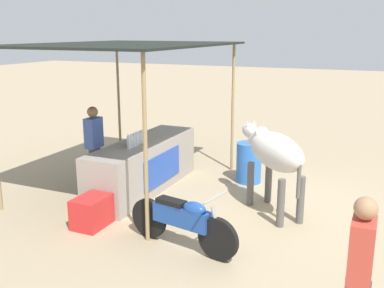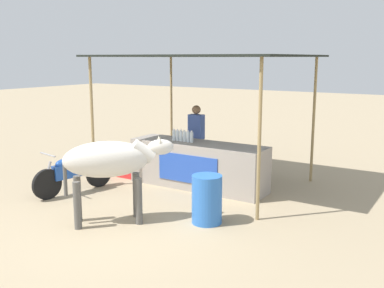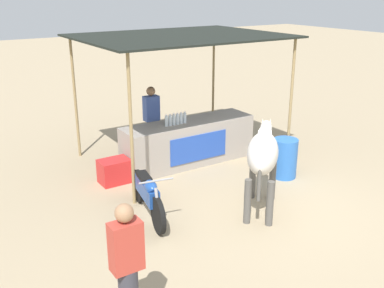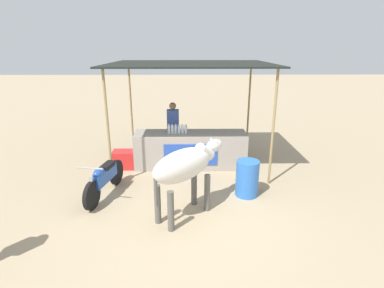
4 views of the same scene
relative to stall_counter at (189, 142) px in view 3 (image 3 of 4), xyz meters
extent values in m
plane|color=tan|center=(0.00, -2.20, -0.48)|extent=(60.00, 60.00, 0.00)
cube|color=#9E9389|center=(0.00, 0.00, 0.00)|extent=(3.00, 0.80, 0.96)
cube|color=#264CB2|center=(0.00, -0.41, 0.00)|extent=(1.40, 0.02, 0.58)
cube|color=black|center=(0.00, 0.30, 2.27)|extent=(4.20, 3.20, 0.04)
cylinder|color=#997F51|center=(-1.89, -1.14, 0.89)|extent=(0.06, 0.06, 2.75)
cylinder|color=#997F51|center=(1.89, -1.14, 0.89)|extent=(0.06, 0.06, 2.75)
cylinder|color=#997F51|center=(-1.89, 1.74, 0.89)|extent=(0.06, 0.06, 2.75)
cylinder|color=#997F51|center=(1.89, 1.74, 0.89)|extent=(0.06, 0.06, 2.75)
cylinder|color=silver|center=(-0.57, -0.05, 0.59)|extent=(0.07, 0.07, 0.22)
cylinder|color=white|center=(-0.57, -0.05, 0.71)|extent=(0.04, 0.04, 0.03)
cylinder|color=silver|center=(-0.48, -0.05, 0.59)|extent=(0.07, 0.07, 0.22)
cylinder|color=white|center=(-0.48, -0.05, 0.71)|extent=(0.04, 0.04, 0.03)
cylinder|color=silver|center=(-0.39, -0.05, 0.59)|extent=(0.07, 0.07, 0.22)
cylinder|color=white|center=(-0.39, -0.05, 0.71)|extent=(0.04, 0.04, 0.03)
cylinder|color=silver|center=(-0.30, -0.05, 0.59)|extent=(0.07, 0.07, 0.22)
cylinder|color=white|center=(-0.30, -0.05, 0.71)|extent=(0.04, 0.04, 0.03)
cylinder|color=silver|center=(-0.21, -0.05, 0.59)|extent=(0.07, 0.07, 0.22)
cylinder|color=white|center=(-0.21, -0.05, 0.71)|extent=(0.04, 0.04, 0.03)
cylinder|color=silver|center=(-0.12, -0.05, 0.59)|extent=(0.07, 0.07, 0.22)
cylinder|color=white|center=(-0.12, -0.05, 0.71)|extent=(0.04, 0.04, 0.03)
cylinder|color=#383842|center=(-0.50, 0.75, -0.04)|extent=(0.22, 0.22, 0.88)
cube|color=#3F59A5|center=(-0.50, 0.75, 0.68)|extent=(0.34, 0.20, 0.56)
sphere|color=#8C6647|center=(-0.50, 0.75, 1.07)|extent=(0.20, 0.20, 0.20)
cube|color=red|center=(-1.81, -0.10, -0.24)|extent=(0.60, 0.44, 0.48)
cylinder|color=blue|center=(1.24, -1.72, -0.07)|extent=(0.50, 0.50, 0.81)
ellipsoid|color=silver|center=(-0.16, -2.58, 0.60)|extent=(1.35, 1.36, 0.60)
cylinder|color=#575551|center=(0.06, -2.11, -0.09)|extent=(0.12, 0.12, 0.78)
cylinder|color=#575551|center=(0.32, -2.36, -0.09)|extent=(0.12, 0.12, 0.78)
cylinder|color=#575551|center=(-0.63, -2.80, -0.09)|extent=(0.12, 0.12, 0.78)
cylinder|color=#575551|center=(-0.37, -3.06, -0.09)|extent=(0.12, 0.12, 0.78)
cylinder|color=silver|center=(0.26, -2.16, 0.71)|extent=(0.49, 0.49, 0.41)
ellipsoid|color=silver|center=(0.47, -1.95, 0.77)|extent=(0.47, 0.47, 0.26)
cone|color=beige|center=(0.41, -1.91, 0.91)|extent=(0.05, 0.05, 0.10)
cone|color=beige|center=(0.51, -2.01, 0.91)|extent=(0.05, 0.05, 0.10)
cylinder|color=#575551|center=(-0.63, -3.06, 0.33)|extent=(0.06, 0.06, 0.60)
cylinder|color=black|center=(-2.02, -2.28, -0.18)|extent=(0.20, 0.60, 0.60)
cylinder|color=black|center=(-1.79, -1.11, -0.18)|extent=(0.20, 0.60, 0.60)
cube|color=#1E4799|center=(-1.90, -1.70, 0.00)|extent=(0.35, 0.92, 0.28)
ellipsoid|color=#1E4799|center=(-1.95, -1.91, 0.16)|extent=(0.27, 0.39, 0.20)
cube|color=black|center=(-1.87, -1.52, 0.16)|extent=(0.26, 0.47, 0.10)
cylinder|color=#99999E|center=(-2.01, -2.24, 0.40)|extent=(0.55, 0.14, 0.03)
cylinder|color=#99999E|center=(-2.02, -2.27, 0.02)|extent=(0.09, 0.21, 0.49)
cube|color=#BF3F33|center=(-3.37, -4.10, 0.68)|extent=(0.34, 0.20, 0.56)
sphere|color=#A87A56|center=(-3.37, -4.10, 1.07)|extent=(0.20, 0.20, 0.20)
camera|label=1|loc=(-7.17, -4.18, 2.51)|focal=42.00mm
camera|label=2|loc=(4.84, -7.86, 2.23)|focal=42.00mm
camera|label=3|loc=(-5.00, -7.88, 3.24)|focal=42.00mm
camera|label=4|loc=(-0.06, -7.74, 2.71)|focal=28.00mm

